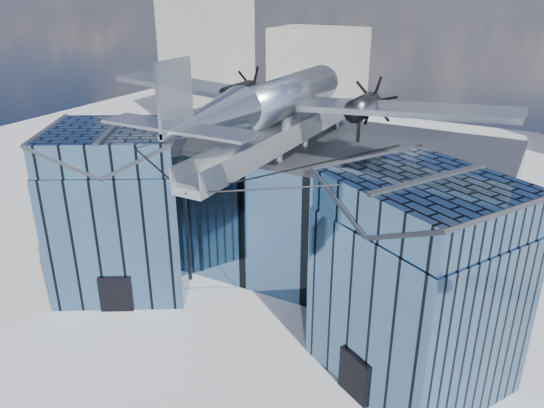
% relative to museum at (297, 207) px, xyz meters
% --- Properties ---
extents(ground_plane, '(120.00, 120.00, 0.00)m').
position_rel_museum_xyz_m(ground_plane, '(-0.00, -5.82, -5.54)').
color(ground_plane, gray).
extents(museum, '(32.88, 24.50, 17.60)m').
position_rel_museum_xyz_m(museum, '(0.00, 0.00, 0.00)').
color(museum, '#436689').
rests_on(museum, ground).
extents(bg_towers, '(77.00, 24.50, 26.00)m').
position_rel_museum_xyz_m(bg_towers, '(1.45, 44.67, 4.47)').
color(bg_towers, gray).
rests_on(bg_towers, ground).
extents(tree_plaza_w, '(3.95, 3.95, 4.96)m').
position_rel_museum_xyz_m(tree_plaza_w, '(-22.84, -2.86, -2.18)').
color(tree_plaza_w, black).
rests_on(tree_plaza_w, ground).
extents(tree_side_w, '(3.63, 3.63, 5.02)m').
position_rel_museum_xyz_m(tree_side_w, '(-23.33, 1.24, -2.14)').
color(tree_side_w, black).
rests_on(tree_side_w, ground).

